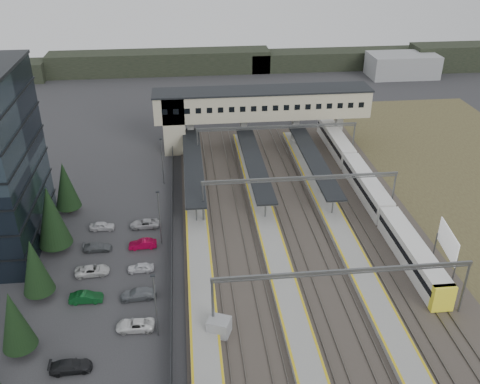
{
  "coord_description": "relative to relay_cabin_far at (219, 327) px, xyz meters",
  "views": [
    {
      "loc": [
        -3.89,
        -52.26,
        41.09
      ],
      "look_at": [
        3.53,
        16.2,
        4.0
      ],
      "focal_mm": 40.0,
      "sensor_mm": 36.0,
      "label": 1
    }
  ],
  "objects": [
    {
      "name": "car_park",
      "position": [
        -12.0,
        2.42,
        -0.47
      ],
      "size": [
        10.39,
        44.52,
        1.27
      ],
      "color": "silver",
      "rests_on": "ground"
    },
    {
      "name": "train",
      "position": [
        25.41,
        28.11,
        0.84
      ],
      "size": [
        2.65,
        55.41,
        3.34
      ],
      "color": "silver",
      "rests_on": "ground"
    },
    {
      "name": "treeline_far",
      "position": [
        25.22,
        100.91,
        1.89
      ],
      "size": [
        170.0,
        19.0,
        7.0
      ],
      "color": "black",
      "rests_on": "ground"
    },
    {
      "name": "lampposts",
      "position": [
        -6.59,
        9.89,
        3.27
      ],
      "size": [
        0.5,
        53.25,
        8.07
      ],
      "color": "slate",
      "rests_on": "ground"
    },
    {
      "name": "fence",
      "position": [
        -5.09,
        13.64,
        -0.06
      ],
      "size": [
        0.08,
        90.0,
        2.0
      ],
      "color": "#26282B",
      "rests_on": "ground"
    },
    {
      "name": "relay_cabin_far",
      "position": [
        0.0,
        0.0,
        0.0
      ],
      "size": [
        2.88,
        2.67,
        2.13
      ],
      "color": "gray",
      "rests_on": "ground"
    },
    {
      "name": "footbridge",
      "position": [
        9.11,
        50.63,
        6.87
      ],
      "size": [
        40.4,
        6.4,
        11.2
      ],
      "color": "#BDB394",
      "rests_on": "ground"
    },
    {
      "name": "canopies",
      "position": [
        8.41,
        35.64,
        2.86
      ],
      "size": [
        23.1,
        30.0,
        3.28
      ],
      "color": "black",
      "rests_on": "ground"
    },
    {
      "name": "ground",
      "position": [
        1.41,
        8.64,
        -1.06
      ],
      "size": [
        220.0,
        220.0,
        0.0
      ],
      "primitive_type": "plane",
      "color": "#2B2B2D",
      "rests_on": "ground"
    },
    {
      "name": "rail_corridor",
      "position": [
        10.75,
        13.64,
        -0.77
      ],
      "size": [
        34.0,
        90.0,
        0.92
      ],
      "color": "#3B352F",
      "rests_on": "ground"
    },
    {
      "name": "gantries",
      "position": [
        13.41,
        11.64,
        4.93
      ],
      "size": [
        28.4,
        62.28,
        7.17
      ],
      "color": "slate",
      "rests_on": "ground"
    },
    {
      "name": "billboard",
      "position": [
        29.39,
        9.01,
        2.79
      ],
      "size": [
        0.93,
        6.52,
        5.67
      ],
      "color": "slate",
      "rests_on": "ground"
    },
    {
      "name": "conifer_row",
      "position": [
        -20.59,
        4.77,
        3.77
      ],
      "size": [
        4.42,
        49.82,
        9.5
      ],
      "color": "black",
      "rests_on": "ground"
    }
  ]
}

